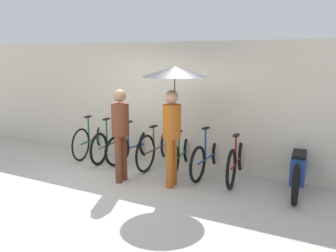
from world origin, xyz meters
TOP-DOWN VIEW (x-y plane):
  - ground_plane at (0.00, 0.00)m, footprint 30.00×30.00m
  - back_wall at (0.00, 2.05)m, footprint 12.66×0.12m
  - parked_bicycle_0 at (-1.77, 1.73)m, footprint 0.51×1.79m
  - parked_bicycle_1 at (-1.18, 1.65)m, footprint 0.46×1.74m
  - parked_bicycle_2 at (-0.59, 1.70)m, footprint 0.52×1.64m
  - parked_bicycle_3 at (-0.00, 1.73)m, footprint 0.44×1.82m
  - parked_bicycle_4 at (0.59, 1.68)m, footprint 0.49×1.69m
  - parked_bicycle_5 at (1.18, 1.70)m, footprint 0.44×1.78m
  - parked_bicycle_6 at (1.77, 1.67)m, footprint 0.45×1.79m
  - pedestrian_leading at (-0.07, 0.51)m, footprint 0.32×0.32m
  - pedestrian_center at (0.86, 0.83)m, footprint 1.15×1.15m
  - motorcycle at (2.89, 1.59)m, footprint 0.58×1.99m

SIDE VIEW (x-z plane):
  - ground_plane at x=0.00m, z-range 0.00..0.00m
  - parked_bicycle_4 at x=0.59m, z-range -0.18..0.88m
  - parked_bicycle_2 at x=-0.59m, z-range -0.14..0.85m
  - parked_bicycle_5 at x=1.18m, z-range -0.15..0.88m
  - parked_bicycle_1 at x=-1.18m, z-range -0.15..0.88m
  - parked_bicycle_6 at x=1.77m, z-range -0.12..0.86m
  - motorcycle at x=2.89m, z-range -0.06..0.83m
  - parked_bicycle_0 at x=-1.77m, z-range -0.16..0.94m
  - parked_bicycle_3 at x=0.00m, z-range -0.11..0.90m
  - pedestrian_leading at x=-0.07m, z-range 0.15..1.87m
  - back_wall at x=0.00m, z-range 0.00..2.59m
  - pedestrian_center at x=0.86m, z-range 0.67..2.80m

